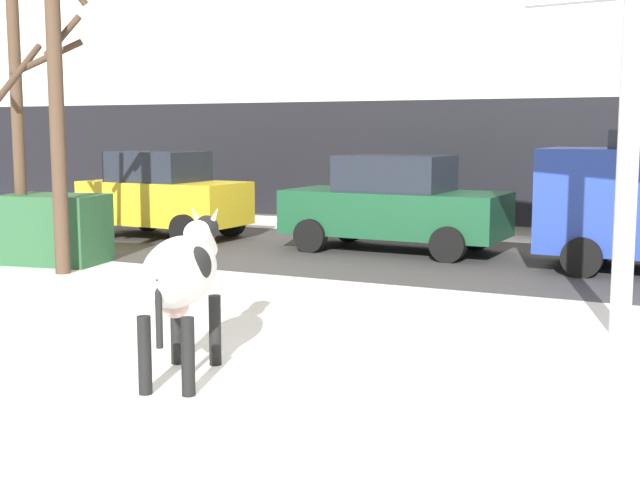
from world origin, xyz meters
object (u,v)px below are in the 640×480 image
(bare_tree_right_lot, at_px, (14,106))
(cow_holstein, at_px, (184,272))
(bare_tree_left_lot, at_px, (55,107))
(dumpster, at_px, (55,229))
(car_darkgreen_sedan, at_px, (395,204))
(car_yellow_hatchback, at_px, (163,195))

(bare_tree_right_lot, bearing_deg, cow_holstein, -34.24)
(cow_holstein, xyz_separation_m, bare_tree_left_lot, (-5.17, 3.95, 1.67))
(cow_holstein, relative_size, dumpster, 1.13)
(bare_tree_right_lot, relative_size, dumpster, 3.10)
(car_darkgreen_sedan, relative_size, bare_tree_right_lot, 0.81)
(car_yellow_hatchback, xyz_separation_m, bare_tree_left_lot, (1.20, -4.45, 1.75))
(bare_tree_left_lot, bearing_deg, car_darkgreen_sedan, 49.43)
(cow_holstein, relative_size, bare_tree_right_lot, 0.37)
(car_darkgreen_sedan, relative_size, dumpster, 2.50)
(car_yellow_hatchback, bearing_deg, bare_tree_left_lot, -74.89)
(bare_tree_left_lot, bearing_deg, bare_tree_right_lot, 159.73)
(car_darkgreen_sedan, distance_m, bare_tree_right_lot, 7.07)
(bare_tree_left_lot, bearing_deg, dumpster, 137.48)
(cow_holstein, xyz_separation_m, car_darkgreen_sedan, (-1.15, 8.64, -0.09))
(dumpster, bearing_deg, cow_holstein, -38.12)
(cow_holstein, bearing_deg, bare_tree_right_lot, 145.76)
(cow_holstein, bearing_deg, dumpster, 141.88)
(dumpster, bearing_deg, car_darkgreen_sedan, 39.06)
(car_darkgreen_sedan, height_order, bare_tree_left_lot, bare_tree_left_lot)
(dumpster, bearing_deg, car_yellow_hatchback, 95.77)
(car_yellow_hatchback, height_order, dumpster, car_yellow_hatchback)
(bare_tree_left_lot, height_order, dumpster, bare_tree_left_lot)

